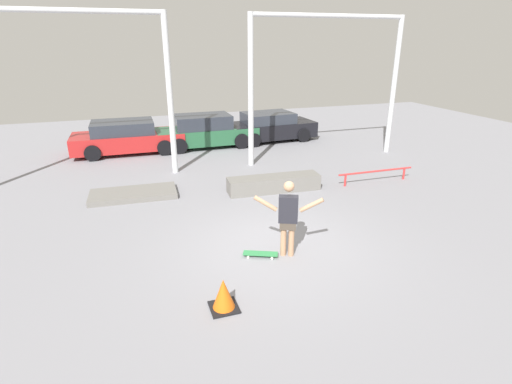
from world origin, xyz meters
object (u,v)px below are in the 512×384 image
grind_rail (376,173)px  parked_car_black (270,127)px  manual_pad (133,194)px  skateboard (260,254)px  skateboarder (288,215)px  parked_car_red (127,137)px  traffic_cone (224,294)px  parked_car_green (206,131)px  grind_box (274,184)px

grind_rail → parked_car_black: bearing=100.2°
manual_pad → parked_car_black: 8.45m
manual_pad → grind_rail: (7.63, -1.22, 0.26)m
skateboard → parked_car_black: size_ratio=0.19×
skateboarder → parked_car_red: bearing=130.4°
skateboard → traffic_cone: (-1.20, -1.49, 0.22)m
skateboard → parked_car_red: size_ratio=0.17×
parked_car_green → parked_car_black: (3.10, 0.21, -0.04)m
parked_car_red → manual_pad: bearing=-89.5°
grind_box → manual_pad: (-4.18, 0.88, -0.16)m
grind_rail → manual_pad: bearing=170.9°
grind_box → grind_rail: size_ratio=1.06×
parked_car_red → traffic_cone: size_ratio=7.66×
skateboarder → manual_pad: (-3.03, 4.71, -0.88)m
parked_car_black → manual_pad: bearing=-143.9°
skateboard → grind_rail: bearing=57.0°
skateboarder → parked_car_green: bearing=112.0°
skateboarder → manual_pad: 5.67m
skateboard → grind_rail: size_ratio=0.28×
skateboarder → grind_box: bearing=97.0°
grind_box → parked_car_black: bearing=70.5°
manual_pad → parked_car_green: parked_car_green is taller
parked_car_green → traffic_cone: (-2.06, -11.32, -0.39)m
skateboarder → skateboard: (-0.57, 0.13, -0.89)m
grind_box → parked_car_green: parked_car_green is taller
parked_car_red → parked_car_black: bearing=2.3°
manual_pad → parked_car_red: (0.03, 5.30, 0.56)m
parked_car_black → traffic_cone: (-5.16, -11.53, -0.35)m
skateboard → manual_pad: 5.20m
parked_car_green → manual_pad: bearing=-122.7°
skateboard → traffic_cone: bearing=-104.7°
grind_rail → parked_car_black: size_ratio=0.66×
parked_car_green → parked_car_black: 3.11m
grind_box → manual_pad: size_ratio=1.14×
manual_pad → traffic_cone: (1.27, -6.07, 0.20)m
grind_rail → traffic_cone: (-6.36, -4.85, -0.05)m
parked_car_green → traffic_cone: parked_car_green is taller
grind_box → parked_car_red: size_ratio=0.65×
manual_pad → parked_car_green: size_ratio=0.58×
parked_car_black → traffic_cone: size_ratio=7.05×
manual_pad → grind_box: bearing=-11.9°
traffic_cone → grind_box: bearing=60.6°
skateboarder → parked_car_black: skateboarder is taller
parked_car_red → parked_car_black: parked_car_red is taller
manual_pad → skateboard: bearing=-61.7°
manual_pad → parked_car_red: bearing=89.6°
grind_rail → parked_car_red: 10.02m
skateboard → traffic_cone: size_ratio=1.33×
skateboard → parked_car_black: 10.81m
skateboarder → parked_car_red: size_ratio=0.38×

